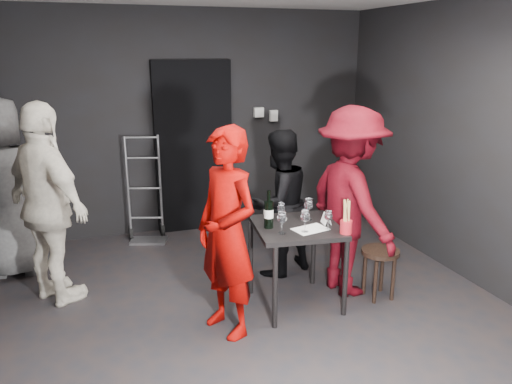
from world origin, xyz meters
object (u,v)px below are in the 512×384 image
object	(u,v)px
stool	(380,260)
server_red	(227,221)
bystander_cream	(46,185)
bystander_grey	(3,172)
breadstick_cup	(347,217)
tasting_table	(297,236)
man_maroon	(352,187)
wine_bottle	(269,214)
woman_black	(279,204)
hand_truck	(147,222)

from	to	relation	value
stool	server_red	world-z (taller)	server_red
bystander_cream	bystander_grey	distance (m)	0.85
bystander_grey	breadstick_cup	world-z (taller)	bystander_grey
tasting_table	server_red	xyz separation A→B (m)	(-0.69, -0.22, 0.29)
server_red	man_maroon	distance (m)	1.30
server_red	breadstick_cup	xyz separation A→B (m)	(1.00, -0.08, -0.05)
tasting_table	wine_bottle	bearing A→B (deg)	174.78
man_maroon	breadstick_cup	size ratio (longest dim) A/B	6.58
tasting_table	woman_black	distance (m)	0.69
stool	bystander_cream	bearing A→B (deg)	162.28
tasting_table	bystander_grey	size ratio (longest dim) A/B	0.35
server_red	man_maroon	bearing A→B (deg)	80.58
breadstick_cup	wine_bottle	bearing A→B (deg)	149.41
server_red	breadstick_cup	world-z (taller)	server_red
bystander_cream	wine_bottle	size ratio (longest dim) A/B	6.64
stool	bystander_grey	world-z (taller)	bystander_grey
server_red	bystander_grey	world-z (taller)	bystander_grey
stool	man_maroon	size ratio (longest dim) A/B	0.23
stool	bystander_grey	xyz separation A→B (m)	(-3.23, 1.63, 0.70)
tasting_table	breadstick_cup	size ratio (longest dim) A/B	2.42
server_red	bystander_cream	world-z (taller)	bystander_cream
wine_bottle	stool	bearing A→B (deg)	-8.57
bystander_grey	breadstick_cup	size ratio (longest dim) A/B	6.95
server_red	bystander_grey	bearing A→B (deg)	-157.74
man_maroon	bystander_grey	xyz separation A→B (m)	(-3.03, 1.41, 0.06)
woman_black	man_maroon	world-z (taller)	man_maroon
tasting_table	hand_truck	bearing A→B (deg)	117.87
wine_bottle	breadstick_cup	size ratio (longest dim) A/B	1.07
bystander_cream	wine_bottle	bearing A→B (deg)	-147.04
breadstick_cup	stool	bearing A→B (deg)	20.70
tasting_table	bystander_grey	world-z (taller)	bystander_grey
hand_truck	woman_black	bearing A→B (deg)	-31.55
server_red	man_maroon	xyz separation A→B (m)	(1.26, 0.32, 0.08)
hand_truck	bystander_grey	world-z (taller)	bystander_grey
hand_truck	stool	world-z (taller)	hand_truck
server_red	woman_black	world-z (taller)	server_red
woman_black	man_maroon	xyz separation A→B (m)	(0.48, -0.59, 0.29)
wine_bottle	breadstick_cup	world-z (taller)	wine_bottle
hand_truck	tasting_table	size ratio (longest dim) A/B	1.68
woman_black	bystander_cream	world-z (taller)	bystander_cream
tasting_table	server_red	distance (m)	0.78
man_maroon	woman_black	bearing A→B (deg)	32.06
hand_truck	breadstick_cup	xyz separation A→B (m)	(1.38, -2.34, 0.66)
hand_truck	breadstick_cup	bearing A→B (deg)	-41.92
woman_black	wine_bottle	xyz separation A→B (m)	(-0.35, -0.66, 0.15)
server_red	breadstick_cup	bearing A→B (deg)	61.68
tasting_table	woman_black	bearing A→B (deg)	82.15
hand_truck	bystander_grey	size ratio (longest dim) A/B	0.59
stool	bystander_grey	distance (m)	3.69
breadstick_cup	bystander_grey	bearing A→B (deg)	146.81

